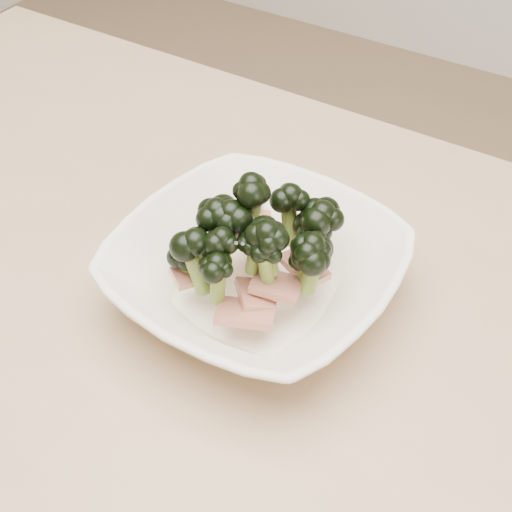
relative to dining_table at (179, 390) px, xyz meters
The scene contains 2 objects.
dining_table is the anchor object (origin of this frame).
broccoli_dish 0.16m from the dining_table, 56.49° to the left, with size 0.26×0.26×0.13m.
Camera 1 is at (0.29, -0.32, 1.23)m, focal length 50.00 mm.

